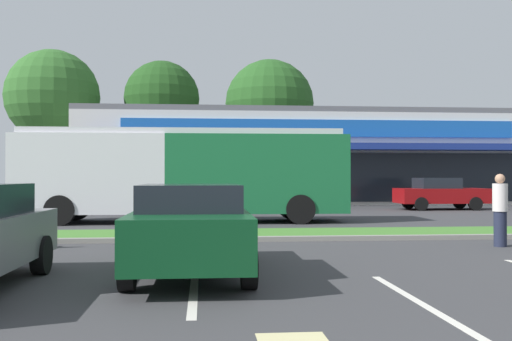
{
  "coord_description": "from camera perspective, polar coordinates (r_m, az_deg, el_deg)",
  "views": [
    {
      "loc": [
        -3.74,
        -1.72,
        1.62
      ],
      "look_at": [
        -1.95,
        18.1,
        1.81
      ],
      "focal_mm": 41.17,
      "sensor_mm": 36.0,
      "label": 1
    }
  ],
  "objects": [
    {
      "name": "car_1",
      "position": [
        27.52,
        0.12,
        -2.29
      ],
      "size": [
        4.25,
        1.99,
        1.54
      ],
      "color": "#0C3F1E",
      "rests_on": "ground_plane"
    },
    {
      "name": "tree_left",
      "position": [
        46.88,
        -19.15,
        6.81
      ],
      "size": [
        6.97,
        6.97,
        11.11
      ],
      "color": "#473323",
      "rests_on": "ground_plane"
    },
    {
      "name": "tree_mid",
      "position": [
        49.03,
        1.33,
        6.48
      ],
      "size": [
        7.33,
        7.33,
        11.31
      ],
      "color": "#473323",
      "rests_on": "ground_plane"
    },
    {
      "name": "city_bus",
      "position": [
        20.84,
        -7.06,
        -0.16
      ],
      "size": [
        11.45,
        2.78,
        3.25
      ],
      "rotation": [
        0.0,
        0.0,
        3.13
      ],
      "color": "#196638",
      "rests_on": "ground_plane"
    },
    {
      "name": "parking_stripe_0",
      "position": [
        9.16,
        -6.0,
        -10.71
      ],
      "size": [
        0.12,
        4.8,
        0.01
      ],
      "primitive_type": "cube",
      "color": "silver",
      "rests_on": "ground_plane"
    },
    {
      "name": "parking_stripe_1",
      "position": [
        7.54,
        16.92,
        -12.91
      ],
      "size": [
        0.12,
        4.8,
        0.01
      ],
      "primitive_type": "cube",
      "color": "silver",
      "rests_on": "ground_plane"
    },
    {
      "name": "grass_median",
      "position": [
        16.23,
        8.23,
        -6.07
      ],
      "size": [
        56.0,
        2.2,
        0.12
      ],
      "primitive_type": "cube",
      "color": "#427A2D",
      "rests_on": "ground_plane"
    },
    {
      "name": "storefront_building",
      "position": [
        37.53,
        4.83,
        1.17
      ],
      "size": [
        27.23,
        11.8,
        5.5
      ],
      "color": "silver",
      "rests_on": "ground_plane"
    },
    {
      "name": "car_3",
      "position": [
        9.8,
        -6.36,
        -5.48
      ],
      "size": [
        1.93,
        4.63,
        1.48
      ],
      "rotation": [
        0.0,
        0.0,
        1.57
      ],
      "color": "#0C3F1E",
      "rests_on": "ground_plane"
    },
    {
      "name": "curb_lip",
      "position": [
        15.05,
        9.32,
        -6.5
      ],
      "size": [
        56.0,
        0.24,
        0.12
      ],
      "primitive_type": "cube",
      "color": "gray",
      "rests_on": "ground_plane"
    },
    {
      "name": "pedestrian_by_pole",
      "position": [
        14.64,
        22.63,
        -3.56
      ],
      "size": [
        0.34,
        0.34,
        1.67
      ],
      "rotation": [
        0.0,
        0.0,
        2.15
      ],
      "color": "#1E2338",
      "rests_on": "ground_plane"
    },
    {
      "name": "tree_mid_left",
      "position": [
        46.67,
        -9.14,
        6.88
      ],
      "size": [
        5.86,
        5.86,
        10.62
      ],
      "color": "#473323",
      "rests_on": "ground_plane"
    },
    {
      "name": "car_5",
      "position": [
        29.81,
        17.45,
        -2.14
      ],
      "size": [
        4.26,
        1.92,
        1.54
      ],
      "color": "maroon",
      "rests_on": "ground_plane"
    }
  ]
}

